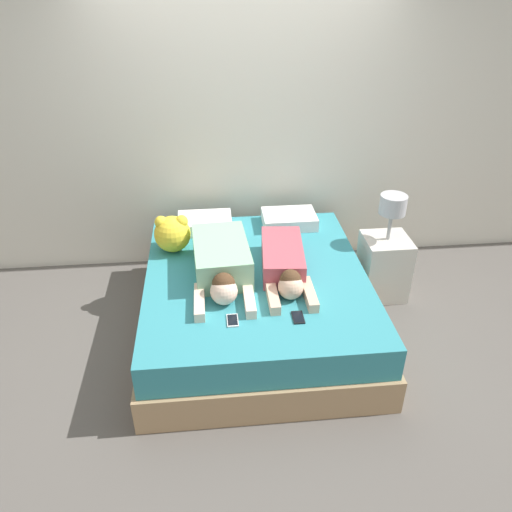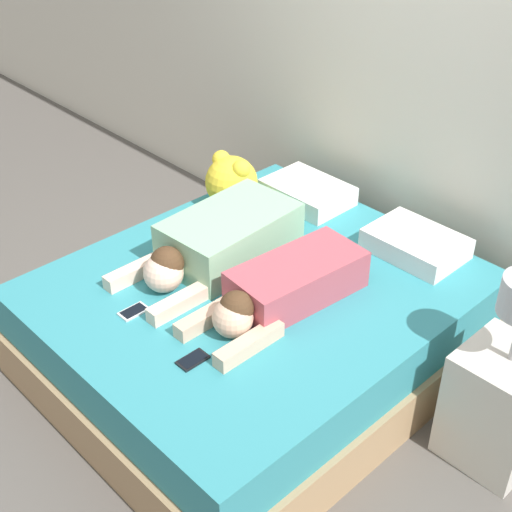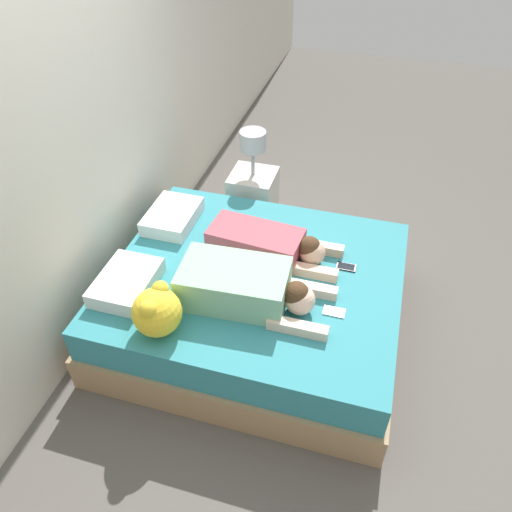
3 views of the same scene
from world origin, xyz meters
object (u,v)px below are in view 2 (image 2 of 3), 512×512
object	(u,v)px
pillow_head_left	(307,192)
person_left	(218,242)
pillow_head_right	(416,244)
nightstand	(501,398)
person_right	(281,289)
cell_phone_left	(134,311)
bed	(256,324)
plush_toy	(231,181)
cell_phone_right	(193,360)

from	to	relation	value
pillow_head_left	person_left	world-z (taller)	person_left
pillow_head_right	nightstand	bearing A→B (deg)	-27.77
person_left	person_right	world-z (taller)	person_left
pillow_head_left	nightstand	xyz separation A→B (m)	(1.51, -0.40, -0.24)
pillow_head_right	person_left	size ratio (longest dim) A/B	0.48
pillow_head_left	nightstand	world-z (taller)	nightstand
person_left	cell_phone_left	distance (m)	0.56
bed	pillow_head_right	world-z (taller)	pillow_head_right
bed	person_right	size ratio (longest dim) A/B	2.13
person_left	plush_toy	world-z (taller)	plush_toy
bed	nightstand	bearing A→B (deg)	17.28
person_left	nightstand	bearing A→B (deg)	14.66
bed	nightstand	xyz separation A→B (m)	(1.14, 0.35, 0.07)
pillow_head_right	person_left	xyz separation A→B (m)	(-0.63, -0.77, 0.06)
pillow_head_left	cell_phone_left	distance (m)	1.33
bed	cell_phone_left	world-z (taller)	cell_phone_left
nightstand	bed	bearing A→B (deg)	-162.72
cell_phone_right	plush_toy	bearing A→B (deg)	130.84
pillow_head_left	cell_phone_right	xyz separation A→B (m)	(0.59, -1.33, -0.05)
person_left	cell_phone_right	xyz separation A→B (m)	(0.48, -0.56, -0.11)
cell_phone_right	plush_toy	world-z (taller)	plush_toy
bed	pillow_head_left	size ratio (longest dim) A/B	4.24
bed	plush_toy	size ratio (longest dim) A/B	6.43
pillow_head_right	person_right	size ratio (longest dim) A/B	0.50
cell_phone_right	pillow_head_left	bearing A→B (deg)	114.03
bed	pillow_head_right	distance (m)	0.90
person_left	cell_phone_right	distance (m)	0.75
bed	nightstand	world-z (taller)	nightstand
person_left	person_right	size ratio (longest dim) A/B	1.04
person_left	plush_toy	size ratio (longest dim) A/B	3.16
pillow_head_left	cell_phone_left	size ratio (longest dim) A/B	3.52
pillow_head_left	pillow_head_right	distance (m)	0.74
bed	cell_phone_right	bearing A→B (deg)	-68.85
cell_phone_left	plush_toy	bearing A→B (deg)	113.27
cell_phone_left	plush_toy	size ratio (longest dim) A/B	0.43
pillow_head_right	person_right	bearing A→B (deg)	-101.60
pillow_head_right	nightstand	size ratio (longest dim) A/B	0.49
person_right	plush_toy	size ratio (longest dim) A/B	3.03
plush_toy	pillow_head_right	bearing A→B (deg)	18.99
bed	person_left	xyz separation A→B (m)	(-0.26, -0.01, 0.38)
nightstand	person_left	bearing A→B (deg)	-165.34
person_right	plush_toy	xyz separation A→B (m)	(-0.84, 0.45, 0.06)
person_right	plush_toy	bearing A→B (deg)	151.54
pillow_head_right	plush_toy	bearing A→B (deg)	-161.01
person_left	nightstand	world-z (taller)	nightstand
pillow_head_right	cell_phone_right	bearing A→B (deg)	-96.45
bed	cell_phone_left	bearing A→B (deg)	-110.68
cell_phone_left	cell_phone_right	world-z (taller)	same
pillow_head_left	cell_phone_right	world-z (taller)	pillow_head_left
plush_toy	person_right	bearing A→B (deg)	-28.46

